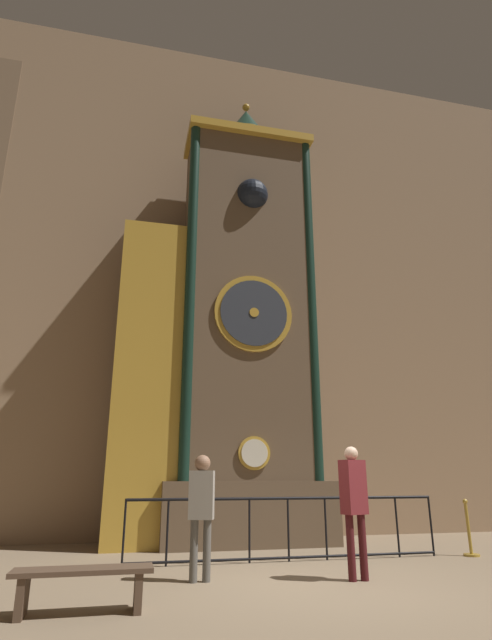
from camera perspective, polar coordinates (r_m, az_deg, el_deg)
The scene contains 8 objects.
ground_plane at distance 7.39m, azimuth 9.34°, elevation -27.85°, with size 28.00×28.00×0.00m, color #847056.
cathedral_back_wall at distance 13.63m, azimuth -1.21°, elevation 6.09°, with size 24.00×0.32×13.62m.
clock_tower at distance 11.66m, azimuth -2.13°, elevation -0.91°, with size 4.78×1.83×11.13m.
railing_fence at distance 9.22m, azimuth 4.85°, elevation -22.30°, with size 5.49×0.05×1.02m.
visitor_near at distance 7.48m, azimuth -5.10°, elevation -20.10°, with size 0.39×0.31×1.66m.
visitor_far at distance 7.69m, azimuth 12.22°, elevation -19.26°, with size 0.39×0.32×1.78m.
stanchion_post at distance 10.61m, azimuth 24.18°, elevation -21.73°, with size 0.28×0.28×0.97m.
visitor_bench at distance 6.13m, azimuth -18.16°, elevation -26.44°, with size 1.44×0.40×0.44m.
Camera 1 is at (-2.69, -6.75, 1.36)m, focal length 28.00 mm.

